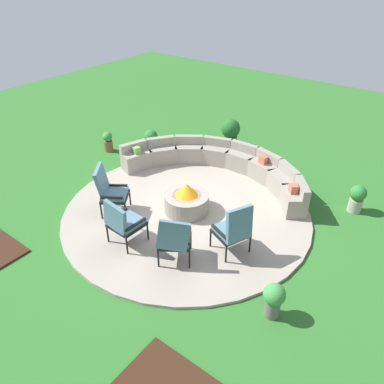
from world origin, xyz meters
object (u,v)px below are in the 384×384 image
at_px(potted_plant_4, 230,131).
at_px(lounge_chair_back_left, 174,238).
at_px(lounge_chair_front_left, 110,190).
at_px(potted_plant_2, 274,298).
at_px(curved_stone_bench, 220,165).
at_px(lounge_chair_back_right, 234,229).
at_px(fire_pit, 187,200).
at_px(potted_plant_0, 108,141).
at_px(potted_plant_3, 357,198).
at_px(potted_plant_1, 151,139).
at_px(lounge_chair_front_right, 123,221).

bearing_deg(potted_plant_4, lounge_chair_back_left, -68.87).
height_order(lounge_chair_front_left, potted_plant_2, lounge_chair_front_left).
bearing_deg(lounge_chair_front_left, potted_plant_4, 142.80).
xyz_separation_m(curved_stone_bench, lounge_chair_back_left, (1.13, -3.27, 0.25)).
bearing_deg(lounge_chair_front_left, lounge_chair_back_right, 64.53).
bearing_deg(lounge_chair_back_right, fire_pit, 92.26).
height_order(curved_stone_bench, potted_plant_2, curved_stone_bench).
height_order(potted_plant_2, potted_plant_4, potted_plant_4).
bearing_deg(fire_pit, potted_plant_4, 107.23).
height_order(lounge_chair_back_right, potted_plant_0, lounge_chair_back_right).
bearing_deg(potted_plant_3, potted_plant_1, -175.62).
relative_size(lounge_chair_back_right, potted_plant_2, 1.70).
distance_m(potted_plant_0, potted_plant_3, 6.94).
relative_size(curved_stone_bench, potted_plant_3, 7.44).
distance_m(fire_pit, potted_plant_1, 3.41).
relative_size(curved_stone_bench, potted_plant_0, 8.19).
bearing_deg(potted_plant_4, potted_plant_2, -51.74).
xyz_separation_m(lounge_chair_front_right, lounge_chair_back_right, (1.87, 1.07, 0.03)).
distance_m(lounge_chair_front_left, potted_plant_4, 4.66).
distance_m(lounge_chair_back_right, potted_plant_3, 3.28).
distance_m(curved_stone_bench, potted_plant_4, 1.96).
distance_m(potted_plant_1, potted_plant_4, 2.40).
bearing_deg(fire_pit, lounge_chair_front_right, -100.23).
relative_size(lounge_chair_front_left, potted_plant_2, 1.76).
distance_m(lounge_chair_back_right, potted_plant_2, 1.57).
xyz_separation_m(lounge_chair_front_right, potted_plant_1, (-2.53, 3.56, -0.25)).
xyz_separation_m(curved_stone_bench, lounge_chair_front_left, (-1.01, -2.88, 0.28)).
bearing_deg(lounge_chair_front_left, curved_stone_bench, 125.84).
xyz_separation_m(fire_pit, lounge_chair_front_left, (-1.31, -1.05, 0.30)).
height_order(lounge_chair_front_right, potted_plant_1, lounge_chair_front_right).
xyz_separation_m(lounge_chair_back_left, potted_plant_1, (-3.66, 3.36, -0.26)).
distance_m(lounge_chair_back_right, potted_plant_4, 4.97).
bearing_deg(lounge_chair_back_left, potted_plant_0, 116.46).
height_order(fire_pit, potted_plant_1, fire_pit).
bearing_deg(fire_pit, potted_plant_0, 163.73).
distance_m(curved_stone_bench, potted_plant_2, 4.55).
xyz_separation_m(curved_stone_bench, potted_plant_3, (3.32, 0.54, 0.01)).
relative_size(fire_pit, lounge_chair_front_left, 0.87).
relative_size(potted_plant_2, potted_plant_3, 0.99).
distance_m(lounge_chair_front_right, potted_plant_3, 5.21).
distance_m(lounge_chair_front_left, potted_plant_1, 3.34).
distance_m(fire_pit, potted_plant_3, 3.84).
xyz_separation_m(lounge_chair_front_left, potted_plant_0, (-2.50, 2.16, -0.32)).
bearing_deg(lounge_chair_back_left, curved_stone_bench, 74.42).
xyz_separation_m(lounge_chair_front_right, lounge_chair_back_left, (1.13, 0.20, 0.01)).
bearing_deg(curved_stone_bench, potted_plant_1, 177.97).
relative_size(curved_stone_bench, lounge_chair_back_left, 4.71).
xyz_separation_m(lounge_chair_front_left, lounge_chair_back_right, (2.88, 0.48, -0.01)).
relative_size(lounge_chair_back_right, potted_plant_0, 1.85).
relative_size(fire_pit, lounge_chair_front_right, 0.97).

